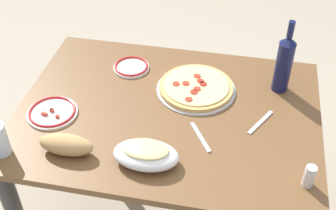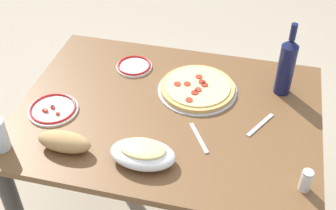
{
  "view_description": "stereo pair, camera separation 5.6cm",
  "coord_description": "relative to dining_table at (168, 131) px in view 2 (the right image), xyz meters",
  "views": [
    {
      "loc": [
        -0.27,
        1.36,
        1.91
      ],
      "look_at": [
        0.0,
        0.0,
        0.73
      ],
      "focal_mm": 48.06,
      "sensor_mm": 36.0,
      "label": 1
    },
    {
      "loc": [
        -0.33,
        1.35,
        1.91
      ],
      "look_at": [
        0.0,
        0.0,
        0.73
      ],
      "focal_mm": 48.06,
      "sensor_mm": 36.0,
      "label": 2
    }
  ],
  "objects": [
    {
      "name": "dining_table",
      "position": [
        0.0,
        0.0,
        0.0
      ],
      "size": [
        1.23,
        0.92,
        0.7
      ],
      "color": "brown",
      "rests_on": "ground"
    },
    {
      "name": "wine_bottle",
      "position": [
        -0.44,
        -0.24,
        0.25
      ],
      "size": [
        0.07,
        0.07,
        0.33
      ],
      "color": "#141942",
      "rests_on": "dining_table"
    },
    {
      "name": "side_plate_near",
      "position": [
        0.46,
        0.11,
        0.12
      ],
      "size": [
        0.2,
        0.2,
        0.02
      ],
      "color": "white",
      "rests_on": "dining_table"
    },
    {
      "name": "side_plate_far",
      "position": [
        0.22,
        -0.26,
        0.12
      ],
      "size": [
        0.16,
        0.16,
        0.02
      ],
      "color": "white",
      "rests_on": "dining_table"
    },
    {
      "name": "baked_pasta_dish",
      "position": [
        0.02,
        0.29,
        0.15
      ],
      "size": [
        0.24,
        0.15,
        0.08
      ],
      "color": "white",
      "rests_on": "dining_table"
    },
    {
      "name": "pepperoni_pizza",
      "position": [
        -0.09,
        -0.16,
        0.13
      ],
      "size": [
        0.34,
        0.34,
        0.03
      ],
      "color": "#B7B7BC",
      "rests_on": "dining_table"
    },
    {
      "name": "bread_loaf",
      "position": [
        0.32,
        0.3,
        0.15
      ],
      "size": [
        0.21,
        0.09,
        0.08
      ],
      "primitive_type": "ellipsoid",
      "color": "tan",
      "rests_on": "dining_table"
    },
    {
      "name": "fork_left",
      "position": [
        -0.15,
        0.13,
        0.12
      ],
      "size": [
        0.1,
        0.15,
        0.0
      ],
      "primitive_type": "cube",
      "rotation": [
        0.0,
        0.0,
        5.26
      ],
      "color": "#B7B7BC",
      "rests_on": "dining_table"
    },
    {
      "name": "spice_shaker",
      "position": [
        -0.55,
        0.29,
        0.16
      ],
      "size": [
        0.04,
        0.04,
        0.09
      ],
      "color": "silver",
      "rests_on": "dining_table"
    },
    {
      "name": "fork_right",
      "position": [
        -0.37,
        0.0,
        0.12
      ],
      "size": [
        0.1,
        0.16,
        0.0
      ],
      "primitive_type": "cube",
      "rotation": [
        0.0,
        0.0,
        1.06
      ],
      "color": "#B7B7BC",
      "rests_on": "dining_table"
    }
  ]
}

